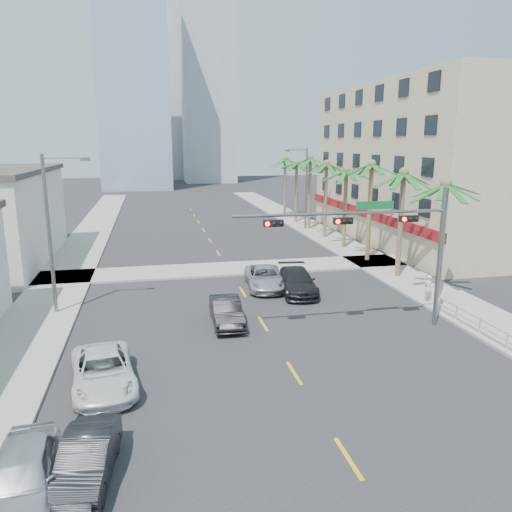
{
  "coord_description": "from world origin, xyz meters",
  "views": [
    {
      "loc": [
        -5.65,
        -14.81,
        9.59
      ],
      "look_at": [
        -0.12,
        11.26,
        3.5
      ],
      "focal_mm": 35.0,
      "sensor_mm": 36.0,
      "label": 1
    }
  ],
  "objects_px": {
    "car_parked_near": "(22,477)",
    "car_parked_mid": "(87,459)",
    "traffic_signal_mast": "(385,235)",
    "car_lane_left": "(226,311)",
    "pedestrian": "(428,288)",
    "car_lane_center": "(265,278)",
    "car_parked_far": "(103,371)",
    "car_lane_right": "(297,281)"
  },
  "relations": [
    {
      "from": "car_parked_near",
      "to": "car_parked_mid",
      "type": "xyz_separation_m",
      "value": [
        1.6,
        0.61,
        -0.11
      ]
    },
    {
      "from": "traffic_signal_mast",
      "to": "car_lane_left",
      "type": "height_order",
      "value": "traffic_signal_mast"
    },
    {
      "from": "car_parked_near",
      "to": "pedestrian",
      "type": "distance_m",
      "value": 24.02
    },
    {
      "from": "traffic_signal_mast",
      "to": "car_lane_center",
      "type": "distance_m",
      "value": 10.56
    },
    {
      "from": "car_lane_center",
      "to": "car_lane_left",
      "type": "bearing_deg",
      "value": -114.32
    },
    {
      "from": "traffic_signal_mast",
      "to": "pedestrian",
      "type": "bearing_deg",
      "value": 35.67
    },
    {
      "from": "car_parked_far",
      "to": "pedestrian",
      "type": "height_order",
      "value": "pedestrian"
    },
    {
      "from": "traffic_signal_mast",
      "to": "car_parked_far",
      "type": "height_order",
      "value": "traffic_signal_mast"
    },
    {
      "from": "car_lane_right",
      "to": "car_lane_center",
      "type": "bearing_deg",
      "value": 147.67
    },
    {
      "from": "traffic_signal_mast",
      "to": "car_lane_center",
      "type": "relative_size",
      "value": 2.13
    },
    {
      "from": "car_lane_center",
      "to": "car_lane_right",
      "type": "distance_m",
      "value": 2.34
    },
    {
      "from": "traffic_signal_mast",
      "to": "car_lane_center",
      "type": "height_order",
      "value": "traffic_signal_mast"
    },
    {
      "from": "car_parked_mid",
      "to": "pedestrian",
      "type": "height_order",
      "value": "pedestrian"
    },
    {
      "from": "car_parked_far",
      "to": "car_lane_center",
      "type": "bearing_deg",
      "value": 44.76
    },
    {
      "from": "pedestrian",
      "to": "car_parked_far",
      "type": "bearing_deg",
      "value": 5.26
    },
    {
      "from": "car_parked_near",
      "to": "car_lane_center",
      "type": "xyz_separation_m",
      "value": [
        11.03,
        18.61,
        -0.04
      ]
    },
    {
      "from": "car_parked_mid",
      "to": "car_lane_left",
      "type": "distance_m",
      "value": 13.17
    },
    {
      "from": "car_lane_left",
      "to": "car_lane_center",
      "type": "relative_size",
      "value": 0.83
    },
    {
      "from": "traffic_signal_mast",
      "to": "car_lane_right",
      "type": "relative_size",
      "value": 2.1
    },
    {
      "from": "car_lane_center",
      "to": "car_parked_near",
      "type": "bearing_deg",
      "value": -115.15
    },
    {
      "from": "traffic_signal_mast",
      "to": "car_parked_mid",
      "type": "height_order",
      "value": "traffic_signal_mast"
    },
    {
      "from": "traffic_signal_mast",
      "to": "car_parked_mid",
      "type": "distance_m",
      "value": 17.05
    },
    {
      "from": "car_lane_left",
      "to": "car_lane_right",
      "type": "relative_size",
      "value": 0.82
    },
    {
      "from": "car_parked_mid",
      "to": "car_lane_right",
      "type": "xyz_separation_m",
      "value": [
        11.24,
        16.53,
        0.11
      ]
    },
    {
      "from": "car_parked_near",
      "to": "car_parked_mid",
      "type": "relative_size",
      "value": 1.12
    },
    {
      "from": "car_parked_far",
      "to": "car_lane_right",
      "type": "xyz_separation_m",
      "value": [
        11.24,
        10.83,
        0.06
      ]
    },
    {
      "from": "car_parked_far",
      "to": "car_lane_left",
      "type": "distance_m",
      "value": 8.46
    },
    {
      "from": "car_parked_far",
      "to": "car_lane_center",
      "type": "distance_m",
      "value": 15.5
    },
    {
      "from": "car_parked_near",
      "to": "car_lane_center",
      "type": "distance_m",
      "value": 21.63
    },
    {
      "from": "car_lane_left",
      "to": "car_lane_center",
      "type": "distance_m",
      "value": 7.16
    },
    {
      "from": "traffic_signal_mast",
      "to": "car_lane_left",
      "type": "xyz_separation_m",
      "value": [
        -7.72,
        2.47,
        -4.35
      ]
    },
    {
      "from": "car_parked_far",
      "to": "pedestrian",
      "type": "xyz_separation_m",
      "value": [
        18.36,
        7.06,
        0.26
      ]
    },
    {
      "from": "car_parked_mid",
      "to": "car_parked_far",
      "type": "relative_size",
      "value": 0.79
    },
    {
      "from": "car_lane_left",
      "to": "car_lane_right",
      "type": "xyz_separation_m",
      "value": [
        5.37,
        4.74,
        0.05
      ]
    },
    {
      "from": "car_parked_far",
      "to": "car_parked_mid",
      "type": "bearing_deg",
      "value": -97.78
    },
    {
      "from": "car_parked_mid",
      "to": "car_lane_right",
      "type": "bearing_deg",
      "value": 61.64
    },
    {
      "from": "car_parked_near",
      "to": "car_lane_center",
      "type": "height_order",
      "value": "car_parked_near"
    },
    {
      "from": "pedestrian",
      "to": "traffic_signal_mast",
      "type": "bearing_deg",
      "value": 19.91
    },
    {
      "from": "car_parked_far",
      "to": "car_lane_right",
      "type": "distance_m",
      "value": 15.61
    },
    {
      "from": "traffic_signal_mast",
      "to": "car_lane_left",
      "type": "bearing_deg",
      "value": 162.24
    },
    {
      "from": "car_parked_far",
      "to": "car_lane_left",
      "type": "bearing_deg",
      "value": 38.31
    },
    {
      "from": "car_parked_far",
      "to": "pedestrian",
      "type": "distance_m",
      "value": 19.67
    }
  ]
}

